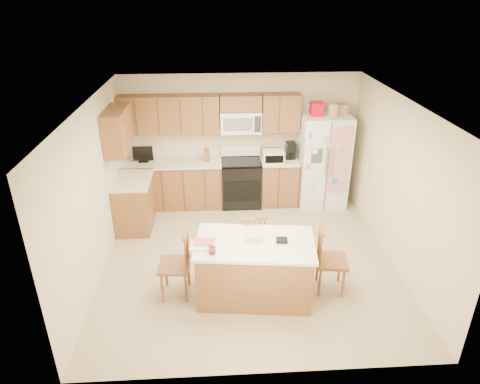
{
  "coord_description": "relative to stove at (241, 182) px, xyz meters",
  "views": [
    {
      "loc": [
        -0.48,
        -5.67,
        3.94
      ],
      "look_at": [
        -0.12,
        0.35,
        1.02
      ],
      "focal_mm": 32.0,
      "sensor_mm": 36.0,
      "label": 1
    }
  ],
  "objects": [
    {
      "name": "windsor_chair_left",
      "position": [
        -1.06,
        -2.73,
        0.02
      ],
      "size": [
        0.45,
        0.47,
        1.04
      ],
      "color": "brown",
      "rests_on": "ground"
    },
    {
      "name": "cabinetry",
      "position": [
        -0.98,
        -0.15,
        0.44
      ],
      "size": [
        3.36,
        1.56,
        2.15
      ],
      "color": "brown",
      "rests_on": "ground"
    },
    {
      "name": "windsor_chair_right",
      "position": [
        1.07,
        -2.74,
        0.02
      ],
      "size": [
        0.48,
        0.5,
        1.03
      ],
      "color": "brown",
      "rests_on": "ground"
    },
    {
      "name": "ground",
      "position": [
        0.0,
        -1.94,
        -0.47
      ],
      "size": [
        4.5,
        4.5,
        0.0
      ],
      "primitive_type": "plane",
      "color": "tan",
      "rests_on": "ground"
    },
    {
      "name": "refrigerator",
      "position": [
        1.57,
        -0.06,
        0.45
      ],
      "size": [
        0.9,
        0.79,
        2.04
      ],
      "color": "white",
      "rests_on": "ground"
    },
    {
      "name": "island",
      "position": [
        0.0,
        -2.81,
        -0.04
      ],
      "size": [
        1.7,
        1.09,
        0.96
      ],
      "color": "brown",
      "rests_on": "ground"
    },
    {
      "name": "room_shell",
      "position": [
        0.0,
        -1.94,
        0.97
      ],
      "size": [
        4.6,
        4.6,
        2.52
      ],
      "color": "beige",
      "rests_on": "ground"
    },
    {
      "name": "windsor_chair_back",
      "position": [
        0.02,
        -2.18,
        -0.02
      ],
      "size": [
        0.48,
        0.46,
        0.96
      ],
      "color": "brown",
      "rests_on": "ground"
    },
    {
      "name": "stove",
      "position": [
        0.0,
        0.0,
        0.0
      ],
      "size": [
        0.76,
        0.65,
        1.13
      ],
      "color": "black",
      "rests_on": "ground"
    }
  ]
}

